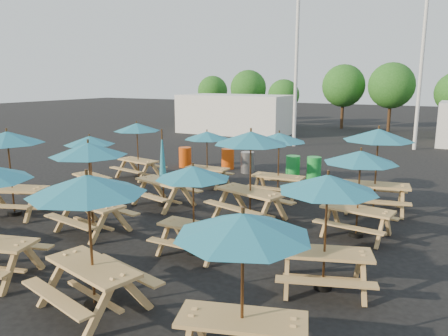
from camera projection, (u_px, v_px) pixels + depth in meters
The scene contains 28 objects.
ground at pixel (200, 212), 13.23m from camera, with size 120.00×120.00×0.00m, color black.
picnic_unit_1 at pixel (8, 143), 12.54m from camera, with size 2.62×2.62×2.52m.
picnic_unit_2 at pixel (90, 144), 14.82m from camera, with size 2.10×2.10×2.09m.
picnic_unit_3 at pixel (137, 131), 17.42m from camera, with size 2.13×2.13×2.26m.
picnic_unit_5 at pixel (89, 155), 11.13m from camera, with size 2.23×2.23×2.40m.
picnic_unit_6 at pixel (163, 175), 13.73m from camera, with size 2.27×2.09×2.45m.
picnic_unit_7 at pixel (207, 139), 16.18m from camera, with size 1.73×1.73×2.08m.
picnic_unit_8 at pixel (88, 194), 7.29m from camera, with size 2.39×2.39×2.44m.
picnic_unit_9 at pixel (193, 178), 9.76m from camera, with size 1.70×1.70×2.09m.
picnic_unit_10 at pixel (251, 144), 12.13m from camera, with size 2.56×2.56×2.57m.
picnic_unit_11 at pixel (279, 142), 14.58m from camera, with size 1.87×1.87×2.23m.
picnic_unit_12 at pixel (243, 236), 5.74m from camera, with size 2.34×2.34×2.28m.
picnic_unit_13 at pixel (327, 191), 8.04m from camera, with size 2.36×2.36×2.28m.
picnic_unit_14 at pixel (360, 163), 10.82m from camera, with size 2.04×2.04×2.25m.
picnic_unit_15 at pixel (378, 141), 12.93m from camera, with size 2.42×2.42×2.55m.
waste_bin_0 at pixel (185, 157), 19.91m from camera, with size 0.57×0.57×0.91m, color #D3470C.
waste_bin_1 at pixel (228, 159), 19.51m from camera, with size 0.57×0.57×0.91m, color #D3470C.
waste_bin_2 at pixel (247, 162), 18.66m from camera, with size 0.57×0.57×0.91m, color gray.
waste_bin_3 at pixel (293, 167), 17.73m from camera, with size 0.57×0.57×0.91m, color green.
waste_bin_4 at pixel (314, 168), 17.48m from camera, with size 0.57×0.57×0.91m, color green.
mast_0 at pixel (297, 43), 25.01m from camera, with size 0.20×0.20×12.00m, color silver.
mast_1 at pixel (424, 41), 23.70m from camera, with size 0.20×0.20×12.00m, color silver.
event_tent_0 at pixel (235, 114), 32.18m from camera, with size 8.00×4.00×2.80m, color silver.
tree_0 at pixel (213, 91), 40.97m from camera, with size 2.80×2.80×4.24m.
tree_1 at pixel (248, 88), 37.72m from camera, with size 3.11×3.11×4.72m.
tree_2 at pixel (284, 95), 36.05m from camera, with size 2.59×2.59×3.93m.
tree_3 at pixel (344, 86), 34.65m from camera, with size 3.36×3.36×5.09m.
tree_4 at pixel (391, 86), 32.54m from camera, with size 3.41×3.41×5.17m.
Camera 1 is at (6.67, -10.81, 3.98)m, focal length 35.00 mm.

